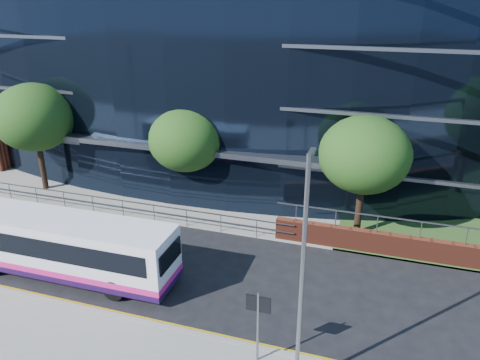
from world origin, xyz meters
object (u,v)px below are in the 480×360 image
(tree_far_c, at_px, (365,155))
(streetlight_east, at_px, (302,272))
(tree_far_b, at_px, (186,140))
(street_sign, at_px, (258,313))
(tree_far_a, at_px, (34,117))
(city_bus, at_px, (67,246))

(tree_far_c, bearing_deg, streetlight_east, -95.11)
(tree_far_b, bearing_deg, street_sign, -55.92)
(street_sign, bearing_deg, tree_far_c, 76.71)
(tree_far_c, xyz_separation_m, streetlight_east, (-1.00, -11.17, -0.10))
(tree_far_a, xyz_separation_m, city_bus, (7.81, -7.93, -3.37))
(tree_far_a, distance_m, city_bus, 11.63)
(city_bus, bearing_deg, street_sign, -16.02)
(street_sign, distance_m, tree_far_c, 11.14)
(tree_far_b, xyz_separation_m, city_bus, (-2.19, -8.43, -2.72))
(city_bus, bearing_deg, tree_far_a, 133.90)
(streetlight_east, bearing_deg, tree_far_a, 149.54)
(streetlight_east, distance_m, city_bus, 12.01)
(street_sign, distance_m, tree_far_b, 13.54)
(tree_far_b, xyz_separation_m, tree_far_c, (10.00, -0.50, 0.33))
(tree_far_c, relative_size, streetlight_east, 0.81)
(tree_far_a, relative_size, tree_far_b, 1.15)
(tree_far_b, bearing_deg, streetlight_east, -52.37)
(street_sign, height_order, tree_far_c, tree_far_c)
(street_sign, distance_m, tree_far_a, 20.63)
(city_bus, bearing_deg, streetlight_east, -16.85)
(street_sign, bearing_deg, streetlight_east, -21.36)
(tree_far_a, bearing_deg, tree_far_b, 2.86)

